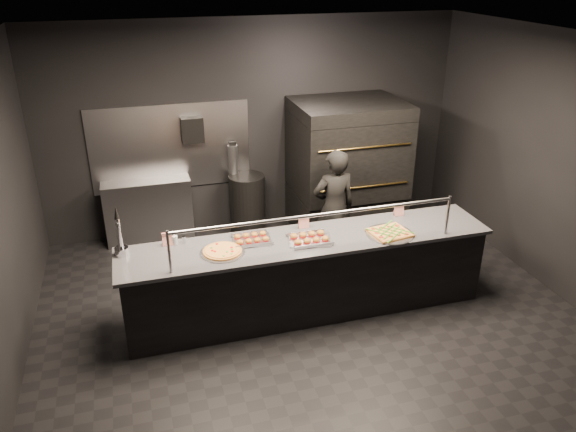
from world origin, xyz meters
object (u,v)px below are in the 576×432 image
at_px(towel_dispenser, 192,130).
at_px(round_pizza, 222,251).
at_px(service_counter, 308,275).
at_px(trash_bin, 247,204).
at_px(pizza_oven, 347,167).
at_px(beer_tap, 120,241).
at_px(slider_tray_a, 252,239).
at_px(fire_extinguisher, 233,160).
at_px(slider_tray_b, 310,239).
at_px(worker, 334,208).
at_px(prep_shelf, 149,211).
at_px(square_pizza, 390,233).

distance_m(towel_dispenser, round_pizza, 2.51).
height_order(service_counter, trash_bin, service_counter).
distance_m(pizza_oven, beer_tap, 3.58).
xyz_separation_m(pizza_oven, round_pizza, (-2.15, -1.95, -0.03)).
relative_size(towel_dispenser, slider_tray_a, 0.78).
bearing_deg(pizza_oven, towel_dispenser, 166.86).
bearing_deg(fire_extinguisher, slider_tray_b, -81.87).
height_order(round_pizza, slider_tray_a, slider_tray_a).
height_order(pizza_oven, fire_extinguisher, pizza_oven).
bearing_deg(beer_tap, pizza_oven, 28.37).
distance_m(beer_tap, worker, 2.75).
bearing_deg(prep_shelf, slider_tray_a, -65.51).
distance_m(towel_dispenser, trash_bin, 1.33).
xyz_separation_m(beer_tap, slider_tray_b, (1.95, -0.25, -0.13)).
bearing_deg(service_counter, trash_bin, 95.15).
relative_size(pizza_oven, beer_tap, 3.46).
bearing_deg(fire_extinguisher, towel_dispenser, -178.96).
distance_m(round_pizza, square_pizza, 1.85).
distance_m(towel_dispenser, slider_tray_b, 2.67).
relative_size(service_counter, pizza_oven, 2.15).
distance_m(beer_tap, square_pizza, 2.87).
relative_size(round_pizza, slider_tray_a, 1.05).
xyz_separation_m(beer_tap, trash_bin, (1.75, 2.02, -0.65)).
xyz_separation_m(beer_tap, worker, (2.62, 0.79, -0.30)).
bearing_deg(square_pizza, round_pizza, 176.82).
height_order(service_counter, beer_tap, beer_tap).
xyz_separation_m(fire_extinguisher, trash_bin, (0.15, -0.18, -0.63)).
height_order(fire_extinguisher, worker, worker).
bearing_deg(service_counter, fire_extinguisher, 98.30).
distance_m(pizza_oven, worker, 1.07).
height_order(beer_tap, worker, worker).
height_order(fire_extinguisher, slider_tray_b, fire_extinguisher).
bearing_deg(towel_dispenser, pizza_oven, -13.14).
bearing_deg(worker, slider_tray_a, 32.85).
distance_m(pizza_oven, round_pizza, 2.90).
height_order(slider_tray_a, square_pizza, slider_tray_a).
height_order(prep_shelf, beer_tap, beer_tap).
relative_size(prep_shelf, slider_tray_b, 2.38).
distance_m(service_counter, towel_dispenser, 2.78).
distance_m(fire_extinguisher, slider_tray_a, 2.29).
distance_m(square_pizza, trash_bin, 2.66).
distance_m(prep_shelf, trash_bin, 1.40).
bearing_deg(worker, beer_tap, 15.41).
distance_m(service_counter, trash_bin, 2.23).
xyz_separation_m(service_counter, slider_tray_b, (-0.00, -0.05, 0.48)).
distance_m(beer_tap, trash_bin, 2.75).
height_order(prep_shelf, slider_tray_b, slider_tray_b).
bearing_deg(service_counter, worker, 55.88).
height_order(trash_bin, worker, worker).
xyz_separation_m(beer_tap, round_pizza, (1.00, -0.25, -0.14)).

